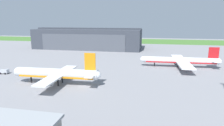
{
  "coord_description": "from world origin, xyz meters",
  "views": [
    {
      "loc": [
        24.89,
        -69.74,
        25.23
      ],
      "look_at": [
        7.12,
        18.26,
        5.72
      ],
      "focal_mm": 31.82,
      "sensor_mm": 36.0,
      "label": 1
    }
  ],
  "objects_px": {
    "maintenance_hangar": "(88,39)",
    "stair_truck": "(4,71)",
    "airliner_near_right": "(56,74)",
    "airliner_far_right": "(180,61)"
  },
  "relations": [
    {
      "from": "maintenance_hangar",
      "to": "stair_truck",
      "type": "relative_size",
      "value": 22.87
    },
    {
      "from": "maintenance_hangar",
      "to": "airliner_near_right",
      "type": "distance_m",
      "value": 104.02
    },
    {
      "from": "airliner_far_right",
      "to": "airliner_near_right",
      "type": "bearing_deg",
      "value": -142.23
    },
    {
      "from": "airliner_far_right",
      "to": "airliner_near_right",
      "type": "distance_m",
      "value": 66.23
    },
    {
      "from": "maintenance_hangar",
      "to": "airliner_near_right",
      "type": "height_order",
      "value": "maintenance_hangar"
    },
    {
      "from": "airliner_far_right",
      "to": "stair_truck",
      "type": "relative_size",
      "value": 10.37
    },
    {
      "from": "maintenance_hangar",
      "to": "stair_truck",
      "type": "distance_m",
      "value": 93.54
    },
    {
      "from": "maintenance_hangar",
      "to": "stair_truck",
      "type": "xyz_separation_m",
      "value": [
        -12.13,
        -92.44,
        -7.58
      ]
    },
    {
      "from": "maintenance_hangar",
      "to": "airliner_far_right",
      "type": "distance_m",
      "value": 94.96
    },
    {
      "from": "maintenance_hangar",
      "to": "airliner_near_right",
      "type": "relative_size",
      "value": 2.59
    }
  ]
}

